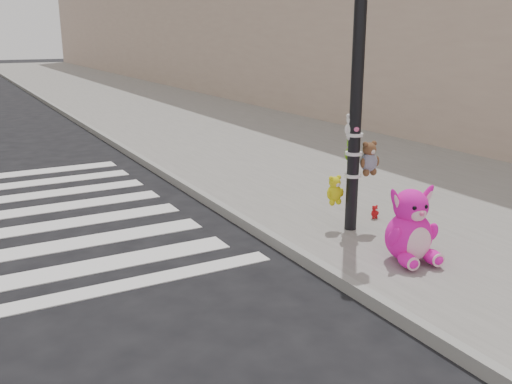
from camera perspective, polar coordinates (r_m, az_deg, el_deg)
ground at (r=5.29m, az=-1.37°, el=-15.38°), size 120.00×120.00×0.00m
sidewalk_near at (r=15.93m, az=-2.04°, el=6.10°), size 7.00×80.00×0.14m
curb_edge at (r=14.73m, az=-14.14°, el=4.83°), size 0.12×80.00×0.15m
signal_pole at (r=7.56m, az=10.00°, el=7.93°), size 0.72×0.49×4.00m
pink_bunny at (r=6.85m, az=15.19°, el=-3.73°), size 0.66×0.74×0.92m
red_teddy at (r=8.36m, az=11.78°, el=-1.96°), size 0.14×0.10×0.20m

